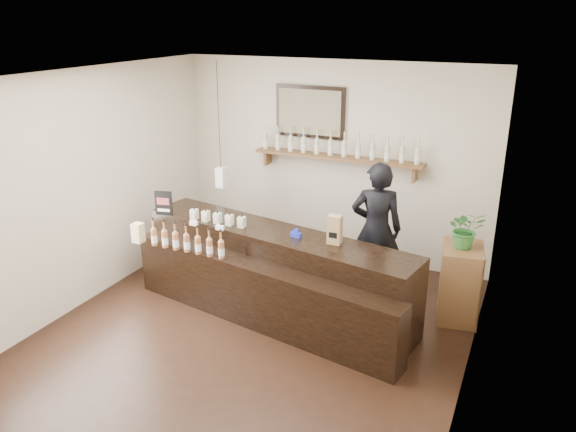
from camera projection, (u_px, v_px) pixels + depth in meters
The scene contains 10 objects.
ground at pixel (253, 335), 6.24m from camera, with size 5.00×5.00×0.00m, color black.
room_shell at pixel (249, 189), 5.66m from camera, with size 5.00×5.00×5.00m.
back_wall_decor at pixel (321, 138), 7.73m from camera, with size 2.66×0.96×1.69m.
counter at pixel (271, 276), 6.59m from camera, with size 3.57×1.56×1.15m.
promo_sign at pixel (164, 203), 7.00m from camera, with size 0.22×0.07×0.31m.
paper_bag at pixel (335, 230), 6.13m from camera, with size 0.15×0.12×0.33m.
tape_dispenser at pixel (296, 234), 6.34m from camera, with size 0.13×0.07×0.10m.
side_cabinet at pixel (460, 283), 6.47m from camera, with size 0.53×0.67×0.89m.
potted_plant at pixel (466, 229), 6.24m from camera, with size 0.40×0.34×0.44m, color #2D6C2B.
shopkeeper at pixel (377, 221), 6.88m from camera, with size 0.71×0.46×1.94m, color black.
Camera 1 is at (2.60, -4.77, 3.38)m, focal length 35.00 mm.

